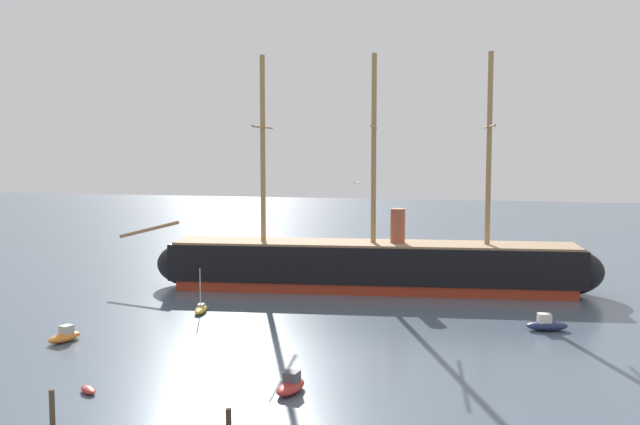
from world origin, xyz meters
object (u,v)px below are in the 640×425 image
(tall_ship, at_px, (373,265))
(sailboat_alongside_bow, at_px, (201,309))
(motorboat_near_centre, at_px, (291,385))
(motorboat_alongside_stern, at_px, (547,325))
(seagull_in_flight, at_px, (356,183))
(dinghy_foreground_left, at_px, (88,390))
(mooring_piling_left_pair, at_px, (52,407))
(motorboat_mid_left, at_px, (65,336))

(tall_ship, xyz_separation_m, sailboat_alongside_bow, (-15.44, -15.66, -2.64))
(motorboat_near_centre, height_order, motorboat_alongside_stern, motorboat_alongside_stern)
(motorboat_near_centre, distance_m, seagull_in_flight, 19.50)
(motorboat_near_centre, xyz_separation_m, motorboat_alongside_stern, (18.69, 21.99, 0.05))
(dinghy_foreground_left, height_order, sailboat_alongside_bow, sailboat_alongside_bow)
(sailboat_alongside_bow, relative_size, mooring_piling_left_pair, 2.09)
(motorboat_near_centre, relative_size, motorboat_alongside_stern, 0.90)
(motorboat_alongside_stern, bearing_deg, tall_ship, 140.69)
(sailboat_alongside_bow, bearing_deg, motorboat_near_centre, -54.47)
(dinghy_foreground_left, distance_m, motorboat_alongside_stern, 41.09)
(motorboat_alongside_stern, bearing_deg, dinghy_foreground_left, -142.12)
(motorboat_mid_left, height_order, motorboat_alongside_stern, motorboat_alongside_stern)
(motorboat_alongside_stern, xyz_separation_m, mooring_piling_left_pair, (-31.49, -31.01, 0.55))
(sailboat_alongside_bow, distance_m, motorboat_alongside_stern, 34.14)
(tall_ship, xyz_separation_m, motorboat_alongside_stern, (18.70, -15.32, -2.46))
(dinghy_foreground_left, height_order, seagull_in_flight, seagull_in_flight)
(tall_ship, distance_m, motorboat_alongside_stern, 24.30)
(motorboat_near_centre, distance_m, motorboat_alongside_stern, 28.86)
(motorboat_alongside_stern, height_order, seagull_in_flight, seagull_in_flight)
(tall_ship, height_order, seagull_in_flight, tall_ship)
(sailboat_alongside_bow, xyz_separation_m, motorboat_alongside_stern, (34.14, 0.34, 0.17))
(seagull_in_flight, bearing_deg, mooring_piling_left_pair, -122.96)
(motorboat_alongside_stern, bearing_deg, seagull_in_flight, -154.14)
(sailboat_alongside_bow, height_order, seagull_in_flight, seagull_in_flight)
(tall_ship, xyz_separation_m, motorboat_mid_left, (-22.84, -28.82, -2.53))
(tall_ship, bearing_deg, motorboat_near_centre, -89.98)
(motorboat_near_centre, xyz_separation_m, motorboat_mid_left, (-22.85, 8.48, -0.01))
(motorboat_near_centre, bearing_deg, mooring_piling_left_pair, -144.81)
(dinghy_foreground_left, relative_size, seagull_in_flight, 1.91)
(motorboat_alongside_stern, bearing_deg, sailboat_alongside_bow, -179.42)
(mooring_piling_left_pair, height_order, seagull_in_flight, seagull_in_flight)
(motorboat_near_centre, relative_size, sailboat_alongside_bow, 0.79)
(sailboat_alongside_bow, bearing_deg, seagull_in_flight, -23.71)
(tall_ship, distance_m, sailboat_alongside_bow, 22.15)
(tall_ship, distance_m, motorboat_mid_left, 36.86)
(motorboat_mid_left, xyz_separation_m, sailboat_alongside_bow, (7.40, 13.16, -0.11))
(motorboat_near_centre, distance_m, mooring_piling_left_pair, 15.68)
(tall_ship, bearing_deg, seagull_in_flight, -84.86)
(dinghy_foreground_left, height_order, mooring_piling_left_pair, mooring_piling_left_pair)
(tall_ship, relative_size, motorboat_alongside_stern, 14.21)
(dinghy_foreground_left, distance_m, motorboat_near_centre, 14.12)
(motorboat_mid_left, height_order, seagull_in_flight, seagull_in_flight)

